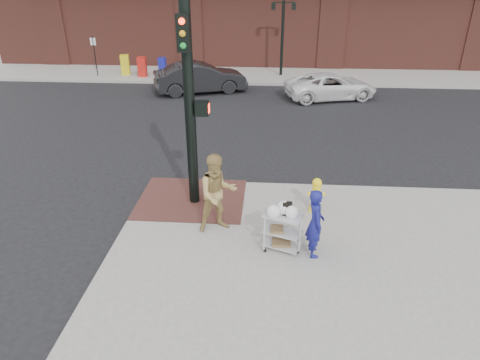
# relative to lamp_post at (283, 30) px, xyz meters

# --- Properties ---
(ground) EXTENTS (220.00, 220.00, 0.00)m
(ground) POSITION_rel_lamp_post_xyz_m (-2.00, -16.00, -2.62)
(ground) COLOR black
(ground) RESTS_ON ground
(sidewalk_far) EXTENTS (65.00, 36.00, 0.15)m
(sidewalk_far) POSITION_rel_lamp_post_xyz_m (10.50, 16.00, -2.54)
(sidewalk_far) COLOR gray
(sidewalk_far) RESTS_ON ground
(brick_curb_ramp) EXTENTS (2.80, 2.40, 0.01)m
(brick_curb_ramp) POSITION_rel_lamp_post_xyz_m (-2.60, -15.10, -2.46)
(brick_curb_ramp) COLOR #4C2723
(brick_curb_ramp) RESTS_ON sidewalk_near
(lamp_post) EXTENTS (1.32, 0.22, 4.00)m
(lamp_post) POSITION_rel_lamp_post_xyz_m (0.00, 0.00, 0.00)
(lamp_post) COLOR black
(lamp_post) RESTS_ON sidewalk_far
(parking_sign) EXTENTS (0.05, 0.05, 2.20)m
(parking_sign) POSITION_rel_lamp_post_xyz_m (-10.50, -1.00, -1.37)
(parking_sign) COLOR black
(parking_sign) RESTS_ON sidewalk_far
(traffic_signal_pole) EXTENTS (0.61, 0.51, 5.00)m
(traffic_signal_pole) POSITION_rel_lamp_post_xyz_m (-2.48, -15.23, 0.21)
(traffic_signal_pole) COLOR black
(traffic_signal_pole) RESTS_ON sidewalk_near
(woman_blue) EXTENTS (0.43, 0.60, 1.54)m
(woman_blue) POSITION_rel_lamp_post_xyz_m (0.44, -17.33, -1.70)
(woman_blue) COLOR navy
(woman_blue) RESTS_ON sidewalk_near
(pedestrian_tan) EXTENTS (1.12, 1.02, 1.89)m
(pedestrian_tan) POSITION_rel_lamp_post_xyz_m (-1.72, -16.48, -1.52)
(pedestrian_tan) COLOR #A4884D
(pedestrian_tan) RESTS_ON sidewalk_near
(sedan_dark) EXTENTS (4.86, 3.05, 1.51)m
(sedan_dark) POSITION_rel_lamp_post_xyz_m (-4.12, -3.67, -1.86)
(sedan_dark) COLOR black
(sedan_dark) RESTS_ON ground
(minivan_white) EXTENTS (4.75, 3.11, 1.21)m
(minivan_white) POSITION_rel_lamp_post_xyz_m (2.33, -4.34, -2.01)
(minivan_white) COLOR white
(minivan_white) RESTS_ON ground
(utility_cart) EXTENTS (0.92, 0.71, 1.13)m
(utility_cart) POSITION_rel_lamp_post_xyz_m (-0.24, -17.18, -1.95)
(utility_cart) COLOR #B0B0B6
(utility_cart) RESTS_ON sidewalk_near
(fire_hydrant) EXTENTS (0.43, 0.30, 0.92)m
(fire_hydrant) POSITION_rel_lamp_post_xyz_m (0.64, -15.49, -2.00)
(fire_hydrant) COLOR yellow
(fire_hydrant) RESTS_ON sidewalk_near
(newsbox_red) EXTENTS (0.47, 0.43, 1.09)m
(newsbox_red) POSITION_rel_lamp_post_xyz_m (-7.87, -0.94, -1.92)
(newsbox_red) COLOR red
(newsbox_red) RESTS_ON sidewalk_far
(newsbox_yellow) EXTENTS (0.56, 0.52, 1.13)m
(newsbox_yellow) POSITION_rel_lamp_post_xyz_m (-8.96, -0.58, -1.91)
(newsbox_yellow) COLOR gold
(newsbox_yellow) RESTS_ON sidewalk_far
(newsbox_blue) EXTENTS (0.41, 0.38, 0.96)m
(newsbox_blue) POSITION_rel_lamp_post_xyz_m (-6.84, -0.36, -1.99)
(newsbox_blue) COLOR navy
(newsbox_blue) RESTS_ON sidewalk_far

